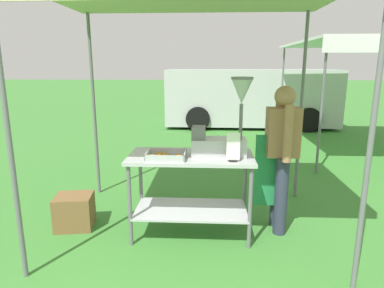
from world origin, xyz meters
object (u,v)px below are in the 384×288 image
object	(u,v)px
stall_canopy	(191,0)
vendor	(281,152)
neighbour_tent	(377,44)
donut_tray	(166,156)
van_silver	(249,97)
supply_crate	(75,211)
donut_cart	(191,177)
donut_fryer	(223,131)
menu_sign	(233,149)

from	to	relation	value
stall_canopy	vendor	bearing A→B (deg)	3.26
neighbour_tent	stall_canopy	bearing A→B (deg)	-133.61
donut_tray	van_silver	xyz separation A→B (m)	(1.63, 7.10, -0.04)
supply_crate	van_silver	bearing A→B (deg)	68.45
donut_tray	neighbour_tent	world-z (taller)	neighbour_tent
donut_cart	van_silver	distance (m)	7.10
vendor	neighbour_tent	world-z (taller)	neighbour_tent
supply_crate	donut_fryer	bearing A→B (deg)	-2.07
menu_sign	van_silver	bearing A→B (deg)	82.37
vendor	donut_cart	bearing A→B (deg)	-170.96
donut_fryer	menu_sign	world-z (taller)	donut_fryer
donut_cart	menu_sign	world-z (taller)	menu_sign
stall_canopy	neighbour_tent	size ratio (longest dim) A/B	0.89
vendor	van_silver	size ratio (longest dim) A/B	0.32
menu_sign	donut_cart	bearing A→B (deg)	152.95
menu_sign	supply_crate	distance (m)	1.97
van_silver	donut_tray	bearing A→B (deg)	-102.94
donut_cart	neighbour_tent	size ratio (longest dim) A/B	0.38
menu_sign	van_silver	size ratio (longest dim) A/B	0.06
stall_canopy	menu_sign	size ratio (longest dim) A/B	10.47
vendor	donut_tray	bearing A→B (deg)	-166.29
donut_cart	van_silver	xyz separation A→B (m)	(1.39, 6.96, 0.22)
van_silver	neighbour_tent	world-z (taller)	neighbour_tent
donut_tray	supply_crate	size ratio (longest dim) A/B	0.87
donut_cart	vendor	xyz separation A→B (m)	(0.96, 0.15, 0.25)
donut_cart	menu_sign	xyz separation A→B (m)	(0.42, -0.22, 0.36)
donut_tray	vendor	distance (m)	1.25
stall_canopy	donut_cart	distance (m)	1.78
donut_fryer	supply_crate	size ratio (longest dim) A/B	1.78
menu_sign	neighbour_tent	world-z (taller)	neighbour_tent
donut_cart	vendor	bearing A→B (deg)	9.04
donut_cart	donut_tray	distance (m)	0.38
stall_canopy	menu_sign	bearing A→B (deg)	-36.62
vendor	van_silver	world-z (taller)	van_silver
donut_cart	van_silver	world-z (taller)	van_silver
menu_sign	donut_tray	bearing A→B (deg)	173.64
stall_canopy	supply_crate	world-z (taller)	stall_canopy
stall_canopy	donut_tray	world-z (taller)	stall_canopy
stall_canopy	donut_tray	bearing A→B (deg)	-135.65
stall_canopy	van_silver	xyz separation A→B (m)	(1.39, 6.86, -1.56)
supply_crate	menu_sign	bearing A→B (deg)	-9.35
donut_tray	neighbour_tent	distance (m)	5.61
stall_canopy	donut_cart	xyz separation A→B (m)	(-0.00, -0.10, -1.78)
neighbour_tent	van_silver	bearing A→B (deg)	124.13
donut_tray	donut_cart	bearing A→B (deg)	29.98
neighbour_tent	menu_sign	bearing A→B (deg)	-127.68
donut_cart	supply_crate	bearing A→B (deg)	176.86
donut_tray	vendor	bearing A→B (deg)	13.71
donut_cart	donut_fryer	world-z (taller)	donut_fryer
supply_crate	neighbour_tent	xyz separation A→B (m)	(4.86, 3.73, 2.03)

